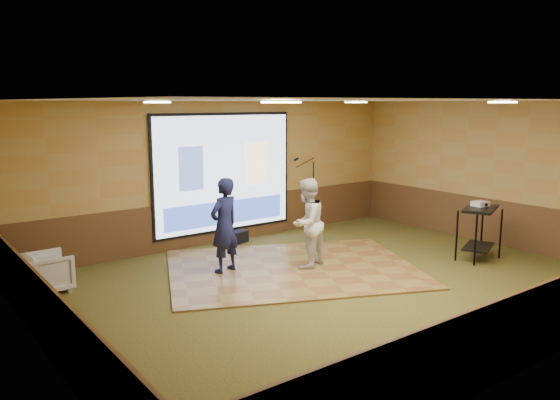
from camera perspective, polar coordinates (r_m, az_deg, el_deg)
ground at (r=9.22m, az=5.54°, el=-8.66°), size 9.00×9.00×0.00m
room_shell at (r=8.77m, az=5.77°, el=4.40°), size 9.04×7.04×3.02m
wainscot_back at (r=11.80m, az=-5.83°, el=-2.08°), size 9.00×0.04×0.95m
wainscot_front at (r=7.05m, az=25.37°, el=-11.56°), size 9.00×0.04×0.95m
wainscot_left at (r=7.05m, az=-23.13°, el=-11.40°), size 0.04×7.00×0.95m
wainscot_right at (r=12.46m, az=21.05°, el=-2.06°), size 0.04×7.00×0.95m
projector_screen at (r=11.60m, az=-5.81°, el=2.72°), size 3.32×0.06×2.52m
downlight_nw at (r=9.03m, az=-12.73°, el=9.94°), size 0.32×0.32×0.02m
downlight_ne at (r=11.55m, az=7.93°, el=10.08°), size 0.32×0.32×0.02m
downlight_sw at (r=6.17m, az=0.11°, el=10.19°), size 0.32×0.32×0.02m
downlight_se at (r=9.48m, az=22.24°, el=9.44°), size 0.32×0.32×0.02m
dance_floor at (r=9.93m, az=1.31°, el=-7.14°), size 5.34×4.80×0.03m
player_left at (r=9.53m, az=-5.84°, el=-2.64°), size 0.69×0.54×1.66m
player_right at (r=9.78m, az=2.82°, el=-2.43°), size 0.94×0.84×1.61m
av_table at (r=11.02m, az=20.14°, el=-2.23°), size 0.97×0.51×1.02m
projector at (r=11.07m, az=20.20°, el=-0.37°), size 0.30×0.26×0.09m
mic_stand at (r=12.41m, az=3.26°, el=-1.36°), size 0.70×0.29×1.79m
banquet_chair at (r=9.44m, az=-23.15°, el=-6.99°), size 0.72×0.71×0.63m
duffel_bag at (r=11.76m, az=-4.42°, el=-3.85°), size 0.46×0.37×0.25m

